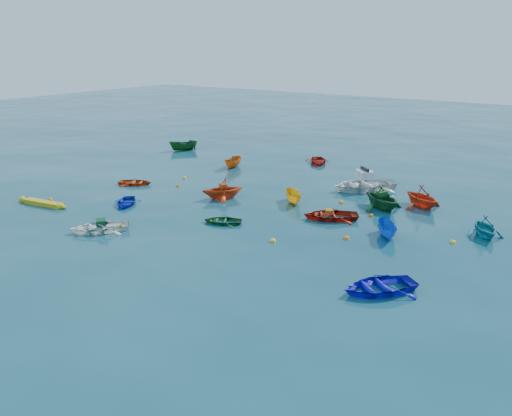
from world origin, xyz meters
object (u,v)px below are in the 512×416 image
Objects in this scene: dinghy_white_near at (100,231)px; motorboat_white at (363,189)px; dinghy_blue_sw at (126,205)px; dinghy_blue_se at (379,291)px; kayak_yellow at (44,205)px.

dinghy_white_near is 19.62m from motorboat_white.
dinghy_blue_sw is 5.04m from dinghy_white_near.
dinghy_blue_sw is 0.75× the size of dinghy_blue_se.
motorboat_white is (12.14, 12.80, 0.00)m from dinghy_blue_sw.
dinghy_white_near reaches higher than dinghy_blue_sw.
dinghy_white_near is 7.26m from kayak_yellow.
dinghy_blue_sw reaches higher than kayak_yellow.
dinghy_blue_se is 0.89× the size of kayak_yellow.
dinghy_blue_sw is at bearing -92.87° from motorboat_white.
dinghy_blue_se is at bearing -96.69° from kayak_yellow.
kayak_yellow is at bearing 177.66° from dinghy_blue_sw.
motorboat_white reaches higher than dinghy_blue_sw.
kayak_yellow is at bearing -149.65° from dinghy_white_near.
kayak_yellow is (-7.17, 1.09, 0.00)m from dinghy_white_near.
dinghy_blue_sw is 19.26m from dinghy_blue_se.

